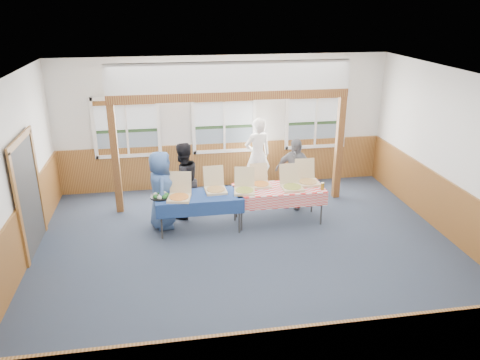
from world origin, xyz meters
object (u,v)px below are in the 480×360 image
(woman_white, at_px, (258,155))
(person_grey, at_px, (295,173))
(woman_black, at_px, (183,181))
(table_left, at_px, (199,198))
(man_blue, at_px, (161,190))
(table_right, at_px, (279,190))

(woman_white, relative_size, person_grey, 1.14)
(woman_black, bearing_deg, person_grey, 153.72)
(woman_white, bearing_deg, table_left, 35.23)
(person_grey, bearing_deg, man_blue, -130.14)
(table_left, xyz_separation_m, table_right, (1.67, 0.12, 0.00))
(table_right, bearing_deg, man_blue, 164.80)
(woman_black, height_order, man_blue, woman_black)
(woman_white, height_order, man_blue, woman_white)
(woman_white, xyz_separation_m, person_grey, (0.63, -1.04, -0.11))
(table_right, height_order, man_blue, man_blue)
(table_left, xyz_separation_m, man_blue, (-0.74, 0.26, 0.12))
(table_left, height_order, man_blue, man_blue)
(person_grey, bearing_deg, table_left, -120.50)
(table_right, distance_m, person_grey, 0.85)
(woman_black, xyz_separation_m, man_blue, (-0.46, -0.40, -0.02))
(table_left, relative_size, woman_white, 1.03)
(table_left, bearing_deg, table_right, -16.00)
(table_right, bearing_deg, woman_black, 152.62)
(table_right, height_order, woman_white, woman_white)
(table_left, distance_m, man_blue, 0.79)
(woman_white, bearing_deg, person_grey, 106.69)
(woman_white, bearing_deg, woman_black, 18.04)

